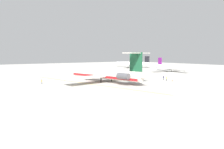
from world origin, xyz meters
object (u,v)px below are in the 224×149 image
object	(u,v)px
airliner_far_left	(132,64)
safety_cone_tail	(94,76)
airliner_mid_left	(172,68)
safety_cone_nose	(99,75)
ground_crew_near_tail	(167,78)
safety_cone_wingtip	(172,81)
ground_crew_portside	(164,77)
ground_crew_near_nose	(42,81)
main_jetliner	(106,74)

from	to	relation	value
airliner_far_left	safety_cone_tail	xyz separation A→B (m)	(44.62, -65.25, -2.66)
airliner_mid_left	safety_cone_nose	size ratio (longest dim) A/B	55.88
ground_crew_near_tail	safety_cone_wingtip	size ratio (longest dim) A/B	3.15
safety_cone_wingtip	ground_crew_portside	bearing A→B (deg)	172.52
ground_crew_near_tail	safety_cone_nose	world-z (taller)	ground_crew_near_tail
ground_crew_portside	safety_cone_wingtip	world-z (taller)	ground_crew_portside
airliner_far_left	ground_crew_portside	xyz separation A→B (m)	(77.05, -47.88, -1.79)
airliner_mid_left	ground_crew_portside	bearing A→B (deg)	-44.86
airliner_mid_left	ground_crew_near_nose	size ratio (longest dim) A/B	17.66
ground_crew_near_nose	safety_cone_nose	bearing A→B (deg)	18.02
ground_crew_near_nose	ground_crew_near_tail	size ratio (longest dim) A/B	1.01
ground_crew_portside	safety_cone_nose	bearing A→B (deg)	-113.09
safety_cone_nose	safety_cone_wingtip	xyz separation A→B (m)	(38.04, 13.33, 0.00)
airliner_mid_left	safety_cone_tail	world-z (taller)	airliner_mid_left
airliner_mid_left	safety_cone_tail	distance (m)	56.58
safety_cone_wingtip	ground_crew_near_nose	bearing A→B (deg)	-116.48
safety_cone_wingtip	main_jetliner	bearing A→B (deg)	-119.65
airliner_far_left	ground_crew_near_nose	size ratio (longest dim) A/B	18.36
ground_crew_near_tail	ground_crew_portside	world-z (taller)	ground_crew_portside
safety_cone_tail	safety_cone_nose	bearing A→B (deg)	94.05
ground_crew_near_tail	ground_crew_portside	distance (m)	3.11
airliner_far_left	safety_cone_wingtip	size ratio (longest dim) A/B	58.10
ground_crew_portside	airliner_far_left	bearing A→B (deg)	-168.20
ground_crew_near_nose	ground_crew_near_tail	xyz separation A→B (m)	(21.43, 47.53, -0.01)
safety_cone_nose	safety_cone_tail	bearing A→B (deg)	-85.95
ground_crew_near_tail	safety_cone_nose	size ratio (longest dim) A/B	3.15
ground_crew_near_nose	ground_crew_portside	distance (m)	52.32
ground_crew_near_nose	ground_crew_portside	xyz separation A→B (m)	(18.63, 48.89, 0.04)
safety_cone_nose	ground_crew_near_tail	bearing A→B (deg)	19.67
ground_crew_portside	safety_cone_nose	distance (m)	35.56
safety_cone_nose	safety_cone_wingtip	size ratio (longest dim) A/B	1.00
airliner_mid_left	ground_crew_near_tail	world-z (taller)	airliner_mid_left
safety_cone_tail	safety_cone_wingtip	bearing A→B (deg)	23.79
ground_crew_near_tail	safety_cone_nose	bearing A→B (deg)	-168.26
main_jetliner	safety_cone_tail	xyz separation A→B (m)	(-23.75, 8.01, -3.06)
ground_crew_near_nose	safety_cone_wingtip	xyz separation A→B (m)	(24.00, 48.18, -0.83)
main_jetliner	safety_cone_tail	distance (m)	25.25
safety_cone_nose	main_jetliner	bearing A→B (deg)	-25.32
ground_crew_near_tail	ground_crew_portside	xyz separation A→B (m)	(-2.80, 1.36, 0.05)
ground_crew_portside	main_jetliner	bearing A→B (deg)	-65.21
airliner_far_left	airliner_mid_left	bearing A→B (deg)	145.46
airliner_mid_left	ground_crew_near_nose	bearing A→B (deg)	-73.85
safety_cone_nose	ground_crew_near_nose	bearing A→B (deg)	-68.07
ground_crew_near_tail	safety_cone_tail	distance (m)	38.70
main_jetliner	safety_cone_nose	xyz separation A→B (m)	(-23.99, 11.35, -3.06)
airliner_far_left	ground_crew_portside	world-z (taller)	airliner_far_left
ground_crew_near_nose	safety_cone_nose	world-z (taller)	ground_crew_near_nose
ground_crew_near_tail	safety_cone_wingtip	xyz separation A→B (m)	(2.57, 0.65, -0.82)
main_jetliner	airliner_far_left	xyz separation A→B (m)	(-68.37, 73.26, -0.40)
ground_crew_portside	ground_crew_near_tail	bearing A→B (deg)	17.75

